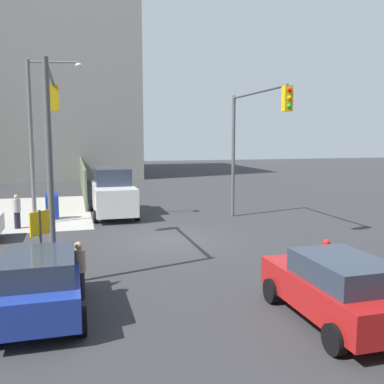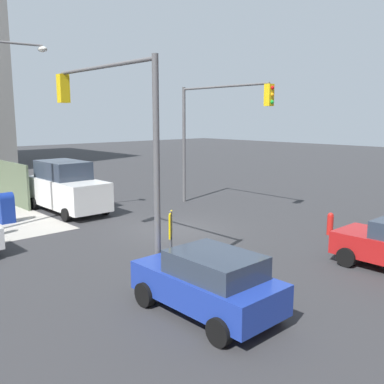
{
  "view_description": "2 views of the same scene",
  "coord_description": "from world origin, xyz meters",
  "px_view_note": "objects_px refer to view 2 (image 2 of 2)",
  "views": [
    {
      "loc": [
        -17.2,
        3.85,
        4.31
      ],
      "look_at": [
        -1.65,
        -0.47,
        2.24
      ],
      "focal_mm": 40.0,
      "sensor_mm": 36.0,
      "label": 1
    },
    {
      "loc": [
        -13.82,
        11.75,
        4.82
      ],
      "look_at": [
        -0.31,
        -0.69,
        1.62
      ],
      "focal_mm": 40.0,
      "sensor_mm": 36.0,
      "label": 2
    }
  ],
  "objects_px": {
    "mailbox_blue": "(6,207)",
    "fire_hydrant": "(330,223)",
    "van_white_delivery": "(67,187)",
    "coupe_blue": "(208,282)",
    "traffic_signal_se_corner": "(215,120)",
    "pedestrian_crossing": "(207,265)",
    "traffic_signal_nw_corner": "(112,123)"
  },
  "relations": [
    {
      "from": "mailbox_blue",
      "to": "fire_hydrant",
      "type": "xyz_separation_m",
      "value": [
        -11.2,
        -9.2,
        -0.28
      ]
    },
    {
      "from": "mailbox_blue",
      "to": "van_white_delivery",
      "type": "height_order",
      "value": "van_white_delivery"
    },
    {
      "from": "coupe_blue",
      "to": "traffic_signal_se_corner",
      "type": "bearing_deg",
      "value": -46.19
    },
    {
      "from": "traffic_signal_se_corner",
      "to": "pedestrian_crossing",
      "type": "distance_m",
      "value": 12.08
    },
    {
      "from": "traffic_signal_se_corner",
      "to": "pedestrian_crossing",
      "type": "relative_size",
      "value": 4.13
    },
    {
      "from": "mailbox_blue",
      "to": "fire_hydrant",
      "type": "relative_size",
      "value": 1.52
    },
    {
      "from": "fire_hydrant",
      "to": "traffic_signal_nw_corner",
      "type": "bearing_deg",
      "value": 72.78
    },
    {
      "from": "pedestrian_crossing",
      "to": "mailbox_blue",
      "type": "bearing_deg",
      "value": 87.83
    },
    {
      "from": "traffic_signal_nw_corner",
      "to": "coupe_blue",
      "type": "xyz_separation_m",
      "value": [
        -4.44,
        0.19,
        -3.8
      ]
    },
    {
      "from": "traffic_signal_nw_corner",
      "to": "van_white_delivery",
      "type": "height_order",
      "value": "traffic_signal_nw_corner"
    },
    {
      "from": "van_white_delivery",
      "to": "pedestrian_crossing",
      "type": "relative_size",
      "value": 3.43
    },
    {
      "from": "fire_hydrant",
      "to": "pedestrian_crossing",
      "type": "xyz_separation_m",
      "value": [
        -0.8,
        8.0,
        0.32
      ]
    },
    {
      "from": "fire_hydrant",
      "to": "pedestrian_crossing",
      "type": "height_order",
      "value": "pedestrian_crossing"
    },
    {
      "from": "traffic_signal_se_corner",
      "to": "traffic_signal_nw_corner",
      "type": "bearing_deg",
      "value": 115.94
    },
    {
      "from": "van_white_delivery",
      "to": "pedestrian_crossing",
      "type": "height_order",
      "value": "van_white_delivery"
    },
    {
      "from": "van_white_delivery",
      "to": "mailbox_blue",
      "type": "bearing_deg",
      "value": 95.81
    },
    {
      "from": "mailbox_blue",
      "to": "van_white_delivery",
      "type": "distance_m",
      "value": 3.26
    },
    {
      "from": "van_white_delivery",
      "to": "pedestrian_crossing",
      "type": "distance_m",
      "value": 12.5
    },
    {
      "from": "traffic_signal_nw_corner",
      "to": "mailbox_blue",
      "type": "distance_m",
      "value": 9.36
    },
    {
      "from": "pedestrian_crossing",
      "to": "fire_hydrant",
      "type": "bearing_deg",
      "value": -2.17
    },
    {
      "from": "fire_hydrant",
      "to": "van_white_delivery",
      "type": "xyz_separation_m",
      "value": [
        11.53,
        6.0,
        0.79
      ]
    },
    {
      "from": "fire_hydrant",
      "to": "coupe_blue",
      "type": "xyz_separation_m",
      "value": [
        -1.75,
        8.89,
        0.36
      ]
    },
    {
      "from": "traffic_signal_se_corner",
      "to": "pedestrian_crossing",
      "type": "height_order",
      "value": "traffic_signal_se_corner"
    },
    {
      "from": "coupe_blue",
      "to": "van_white_delivery",
      "type": "bearing_deg",
      "value": -12.3
    },
    {
      "from": "fire_hydrant",
      "to": "coupe_blue",
      "type": "height_order",
      "value": "coupe_blue"
    },
    {
      "from": "traffic_signal_se_corner",
      "to": "van_white_delivery",
      "type": "bearing_deg",
      "value": 54.76
    },
    {
      "from": "coupe_blue",
      "to": "pedestrian_crossing",
      "type": "height_order",
      "value": "coupe_blue"
    },
    {
      "from": "traffic_signal_se_corner",
      "to": "mailbox_blue",
      "type": "relative_size",
      "value": 4.55
    },
    {
      "from": "van_white_delivery",
      "to": "fire_hydrant",
      "type": "bearing_deg",
      "value": -152.5
    },
    {
      "from": "fire_hydrant",
      "to": "pedestrian_crossing",
      "type": "relative_size",
      "value": 0.6
    },
    {
      "from": "mailbox_blue",
      "to": "van_white_delivery",
      "type": "relative_size",
      "value": 0.26
    },
    {
      "from": "traffic_signal_nw_corner",
      "to": "mailbox_blue",
      "type": "bearing_deg",
      "value": 3.37
    }
  ]
}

